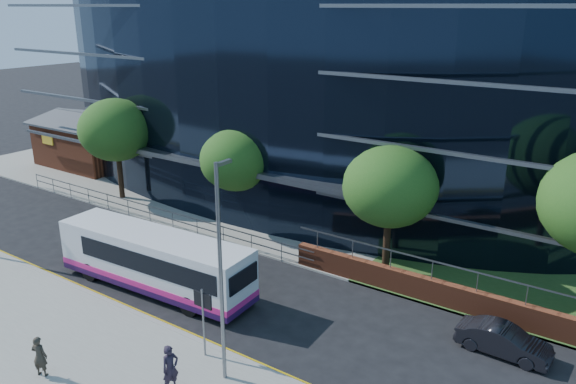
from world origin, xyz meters
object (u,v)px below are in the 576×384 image
Objects in this scene: brick_pavilion at (92,142)px; pedestrian at (170,368)px; pedestrian_b at (40,356)px; tree_far_a at (116,130)px; tree_far_c at (390,187)px; parked_car at (504,340)px; tree_far_b at (236,160)px; streetlight_east at (221,269)px; street_sign at (203,309)px; city_bus at (156,261)px.

brick_pavilion reaches higher than pedestrian.
tree_far_a is at bearing -71.30° from pedestrian_b.
parked_car is at bearing -29.59° from tree_far_c.
streetlight_east is (9.00, -11.67, 0.23)m from tree_far_b.
brick_pavilion is 1.08× the size of streetlight_east.
streetlight_east reaches higher than pedestrian.
tree_far_a is 1.15× the size of tree_far_b.
brick_pavilion is at bearing 78.21° from parked_car.
street_sign is 2.50m from pedestrian.
brick_pavilion is at bearing 153.45° from tree_far_a.
streetlight_east is at bearing -28.65° from city_bus.
tree_far_b is (-7.50, 11.09, 2.06)m from street_sign.
brick_pavilion is 32.01m from pedestrian.
streetlight_east is 11.36m from parked_car.
tree_far_c reaches higher than street_sign.
pedestrian is at bearing -42.66° from city_bus.
street_sign is 1.62× the size of pedestrian.
street_sign is 11.57m from parked_car.
pedestrian_b is at bearing -80.46° from city_bus.
pedestrian_b is (-13.29, -11.00, 0.36)m from parked_car.
street_sign is at bearing -31.17° from tree_far_a.
pedestrian is at bearing -178.62° from pedestrian_b.
tree_far_b reaches higher than street_sign.
pedestrian_b is (-5.52, -3.67, -3.50)m from streetlight_east.
streetlight_east is 2.26× the size of parked_car.
pedestrian_b is (-6.52, -14.84, -3.60)m from tree_far_c.
tree_far_c reaches higher than brick_pavilion.
tree_far_a is 20.00m from tree_far_c.
tree_far_b is 14.74m from streetlight_east.
tree_far_c is 1.84× the size of parked_car.
tree_far_a is 14.61m from city_bus.
tree_far_b is 3.84× the size of pedestrian_b.
streetlight_east is at bearing -30.46° from tree_far_a.
streetlight_east is 7.50m from pedestrian_b.
tree_far_a is at bearing 143.51° from city_bus.
city_bus is (-7.12, 3.38, -2.96)m from streetlight_east.
tree_far_b is at bearing 76.81° from parked_car.
brick_pavilion is 10.48m from tree_far_a.
street_sign is 0.79× the size of parked_car.
pedestrian is at bearing -99.19° from tree_far_c.
pedestrian_b is at bearing 126.89° from pedestrian.
pedestrian_b is (3.48, -15.34, -3.27)m from tree_far_b.
tree_far_b is at bearing 99.55° from city_bus.
city_bus is at bearing 154.59° from streetlight_east.
tree_far_a reaches higher than city_bus.
parked_car is at bearing 11.63° from city_bus.
parked_car is 12.56m from pedestrian.
street_sign is 2.80m from streetlight_east.
brick_pavilion is 1.42× the size of tree_far_b.
tree_far_a is at bearing 148.83° from street_sign.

